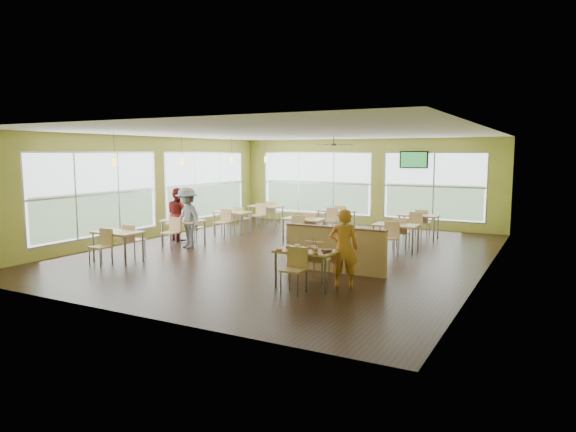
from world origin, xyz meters
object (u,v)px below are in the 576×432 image
at_px(man_plaid, 344,248).
at_px(food_basket, 327,250).
at_px(half_wall_divider, 335,249).
at_px(main_table, 306,256).

relative_size(man_plaid, food_basket, 6.80).
xyz_separation_m(half_wall_divider, food_basket, (0.44, -1.45, 0.26)).
height_order(half_wall_divider, food_basket, half_wall_divider).
height_order(main_table, man_plaid, man_plaid).
relative_size(half_wall_divider, food_basket, 10.31).
relative_size(main_table, half_wall_divider, 0.63).
relative_size(main_table, man_plaid, 0.96).
distance_m(main_table, food_basket, 0.46).
distance_m(half_wall_divider, man_plaid, 1.32).
distance_m(man_plaid, food_basket, 0.40).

